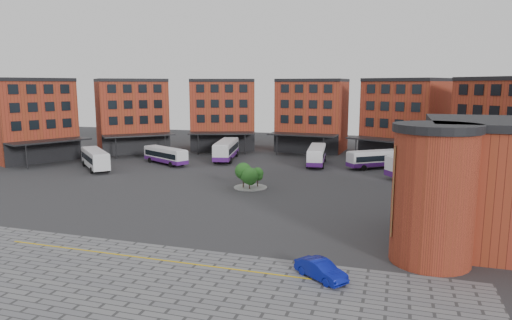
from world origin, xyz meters
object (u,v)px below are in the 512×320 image
(blue_car, at_px, (321,270))
(bus_e, at_px, (378,159))
(tree_island, at_px, (249,175))
(bus_f, at_px, (427,165))
(bus_c, at_px, (226,150))
(bus_b, at_px, (165,155))
(bus_a, at_px, (95,158))
(bus_d, at_px, (317,155))

(blue_car, bearing_deg, bus_e, 33.91)
(tree_island, bearing_deg, bus_f, 32.08)
(bus_c, distance_m, bus_f, 34.40)
(bus_c, distance_m, bus_e, 26.51)
(tree_island, xyz_separation_m, blue_car, (13.64, -25.11, -1.12))
(tree_island, distance_m, bus_b, 23.63)
(bus_a, xyz_separation_m, bus_d, (33.20, 14.72, -0.16))
(tree_island, relative_size, bus_f, 0.37)
(bus_c, height_order, blue_car, bus_c)
(bus_d, bearing_deg, bus_c, 172.79)
(bus_a, height_order, bus_f, bus_f)
(bus_f, relative_size, blue_car, 2.91)
(bus_b, relative_size, bus_c, 0.79)
(bus_c, distance_m, blue_car, 52.21)
(bus_e, height_order, blue_car, bus_e)
(bus_e, bearing_deg, tree_island, -74.18)
(bus_d, xyz_separation_m, bus_e, (10.04, -0.34, -0.11))
(bus_c, xyz_separation_m, blue_car, (24.79, -45.94, -1.20))
(tree_island, xyz_separation_m, bus_e, (15.36, 20.26, -0.21))
(bus_e, distance_m, blue_car, 45.42)
(bus_b, bearing_deg, tree_island, -96.50)
(bus_a, xyz_separation_m, bus_b, (8.48, 7.59, -0.32))
(bus_c, distance_m, bus_d, 16.47)
(tree_island, relative_size, blue_car, 1.07)
(tree_island, xyz_separation_m, bus_b, (-19.41, 13.47, -0.26))
(bus_e, bearing_deg, bus_d, -128.96)
(tree_island, height_order, bus_c, bus_c)
(bus_d, distance_m, blue_car, 46.48)
(bus_a, height_order, bus_b, bus_a)
(bus_c, bearing_deg, bus_e, -12.97)
(tree_island, distance_m, bus_c, 23.62)
(bus_e, bearing_deg, bus_a, -108.62)
(tree_island, bearing_deg, bus_a, 168.09)
(bus_d, distance_m, bus_e, 10.05)
(bus_b, xyz_separation_m, bus_e, (34.77, 6.79, 0.05))
(bus_a, distance_m, bus_e, 45.58)
(bus_d, relative_size, bus_e, 1.16)
(bus_a, xyz_separation_m, blue_car, (41.53, -30.99, -1.17))
(bus_a, bearing_deg, bus_c, -4.99)
(bus_b, bearing_deg, bus_d, -45.64)
(bus_b, height_order, bus_c, bus_c)
(bus_c, bearing_deg, tree_island, -73.60)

